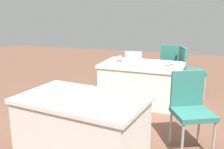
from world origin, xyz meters
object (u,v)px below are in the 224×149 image
chair_near_front (191,106)px  yarn_ball (120,59)px  table_mid_right (82,127)px  scissors_red (169,65)px  table_foreground (142,83)px  laptop_silver (132,61)px  chair_aisle (189,68)px  chair_tucked_left (171,64)px

chair_near_front → yarn_ball: size_ratio=7.69×
table_mid_right → scissors_red: 2.19m
table_foreground → laptop_silver: bearing=4.0°
yarn_ball → scissors_red: (-0.90, -0.02, -0.06)m
scissors_red → yarn_ball: bearing=-51.9°
chair_aisle → laptop_silver: bearing=-78.1°
chair_tucked_left → scissors_red: (-0.07, 1.00, 0.18)m
yarn_ball → chair_aisle: bearing=-153.8°
chair_near_front → table_mid_right: bearing=0.1°
laptop_silver → chair_aisle: bearing=-151.9°
chair_aisle → scissors_red: 0.67m
chair_near_front → scissors_red: chair_near_front is taller
yarn_ball → laptop_silver: bearing=178.5°
chair_aisle → scissors_red: (0.31, 0.58, 0.16)m
chair_near_front → table_foreground: bearing=-84.1°
table_mid_right → chair_aisle: chair_aisle is taller
table_mid_right → chair_tucked_left: chair_tucked_left is taller
table_foreground → chair_tucked_left: chair_tucked_left is taller
chair_tucked_left → chair_aisle: (-0.38, 0.42, 0.02)m
table_foreground → scissors_red: bearing=-178.8°
table_foreground → chair_near_front: 1.72m
table_foreground → scissors_red: (-0.48, -0.01, 0.36)m
table_foreground → yarn_ball: 0.60m
chair_tucked_left → yarn_ball: (0.83, 1.02, 0.24)m
chair_near_front → laptop_silver: (1.10, -1.43, 0.21)m
chair_near_front → laptop_silver: chair_near_front is taller
scissors_red → table_foreground: bearing=-51.8°
chair_near_front → laptop_silver: 1.81m
yarn_ball → scissors_red: size_ratio=0.69×
table_mid_right → chair_near_front: size_ratio=1.62×
table_mid_right → laptop_silver: size_ratio=4.62×
table_mid_right → scissors_red: bearing=-109.6°
chair_near_front → chair_aisle: chair_aisle is taller
table_foreground → chair_near_front: chair_near_front is taller
table_mid_right → chair_near_front: (-1.17, -0.59, 0.19)m
chair_near_front → chair_aisle: 2.03m
table_foreground → laptop_silver: (0.18, 0.01, 0.40)m
chair_tucked_left → laptop_silver: chair_tucked_left is taller
table_foreground → table_mid_right: same height
chair_near_front → chair_tucked_left: size_ratio=1.00×
chair_near_front → chair_tucked_left: bearing=-104.9°
table_foreground → table_mid_right: 2.04m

